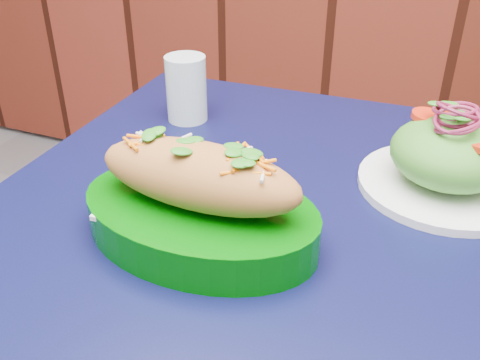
% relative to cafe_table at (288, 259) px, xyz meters
% --- Properties ---
extents(cafe_table, '(0.82, 0.82, 0.75)m').
position_rel_cafe_table_xyz_m(cafe_table, '(0.00, 0.00, 0.00)').
color(cafe_table, black).
rests_on(cafe_table, ground).
extents(banh_mi_basket, '(0.29, 0.19, 0.13)m').
position_rel_cafe_table_xyz_m(banh_mi_basket, '(-0.08, -0.10, 0.14)').
color(banh_mi_basket, '#005803').
rests_on(banh_mi_basket, cafe_table).
extents(salad_plate, '(0.23, 0.23, 0.13)m').
position_rel_cafe_table_xyz_m(salad_plate, '(0.18, 0.13, 0.13)').
color(salad_plate, white).
rests_on(salad_plate, cafe_table).
extents(water_glass, '(0.07, 0.07, 0.11)m').
position_rel_cafe_table_xyz_m(water_glass, '(-0.25, 0.20, 0.14)').
color(water_glass, silver).
rests_on(water_glass, cafe_table).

